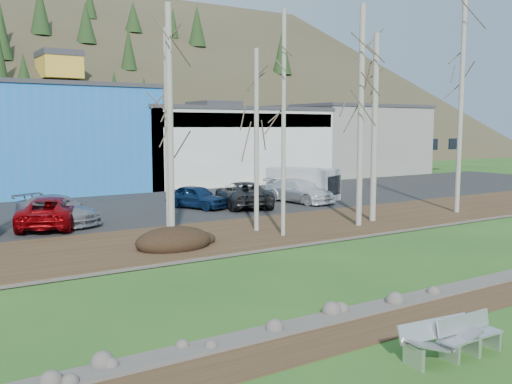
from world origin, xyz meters
TOP-DOWN VIEW (x-y plane):
  - dirt_strip at (0.00, 2.10)m, footprint 80.00×1.80m
  - near_bank_rocks at (0.00, 3.10)m, footprint 80.00×0.80m
  - river at (0.00, 7.20)m, footprint 80.00×8.00m
  - far_bank_rocks at (0.00, 11.30)m, footprint 80.00×0.80m
  - far_bank at (0.00, 14.50)m, footprint 80.00×7.00m
  - parking_lot at (0.00, 25.00)m, footprint 80.00×14.00m
  - building_blue at (-6.00, 39.00)m, footprint 20.40×12.24m
  - building_white at (12.00, 38.98)m, footprint 18.36×12.24m
  - building_grey at (28.00, 39.00)m, footprint 14.28×12.24m
  - bench_intact at (-3.17, -0.30)m, footprint 1.72×0.54m
  - bench_damaged at (-3.98, -0.18)m, footprint 2.00×0.85m
  - dirt_mound at (-4.32, 13.06)m, footprint 3.24×2.28m
  - birch_2 at (-3.87, 14.47)m, footprint 0.28×0.28m
  - birch_3 at (-4.28, 13.32)m, footprint 0.27×0.27m
  - birch_4 at (0.63, 14.47)m, footprint 0.22×0.22m
  - birch_5 at (0.99, 12.77)m, footprint 0.19×0.19m
  - birch_6 at (7.34, 13.55)m, footprint 0.31×0.31m
  - birch_7 at (5.76, 12.91)m, footprint 0.29×0.29m
  - birch_8 at (13.57, 13.09)m, footprint 0.27×0.27m
  - car_2 at (-7.40, 20.79)m, footprint 4.47×6.00m
  - car_3 at (-6.94, 21.38)m, footprint 4.00×5.44m
  - car_4 at (1.62, 22.69)m, footprint 3.09×4.44m
  - car_5 at (4.32, 21.75)m, footprint 4.05×6.12m
  - car_6 at (8.53, 21.53)m, footprint 2.89×5.45m
  - van_white at (9.89, 22.66)m, footprint 3.70×5.19m

SIDE VIEW (x-z plane):
  - near_bank_rocks at x=0.00m, z-range -0.25..0.25m
  - river at x=0.00m, z-range -0.45..0.45m
  - far_bank_rocks at x=0.00m, z-range -0.23..0.23m
  - dirt_strip at x=0.00m, z-range 0.00..0.03m
  - parking_lot at x=0.00m, z-range 0.00..0.14m
  - far_bank at x=0.00m, z-range 0.00..0.15m
  - bench_intact at x=-3.17m, z-range 0.00..0.86m
  - bench_damaged at x=-3.98m, z-range 0.00..0.87m
  - dirt_mound at x=-4.32m, z-range 0.15..0.78m
  - car_4 at x=1.62m, z-range 0.14..1.54m
  - car_3 at x=-6.94m, z-range 0.14..1.60m
  - car_6 at x=8.53m, z-range 0.14..1.65m
  - car_2 at x=-7.40m, z-range 0.14..1.66m
  - car_5 at x=4.32m, z-range 0.14..1.70m
  - van_white at x=9.89m, z-range 0.14..2.24m
  - building_white at x=12.00m, z-range 0.01..6.81m
  - building_grey at x=28.00m, z-range 0.01..7.31m
  - building_blue at x=-6.00m, z-range 0.01..8.31m
  - birch_4 at x=0.63m, z-range 0.15..8.69m
  - birch_2 at x=-3.87m, z-range 0.15..9.21m
  - birch_6 at x=7.34m, z-range 0.15..9.83m
  - birch_3 at x=-4.28m, z-range 0.15..9.99m
  - birch_5 at x=0.99m, z-range 0.15..10.20m
  - birch_7 at x=5.76m, z-range 0.15..10.99m
  - birch_8 at x=13.57m, z-range 0.15..12.14m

